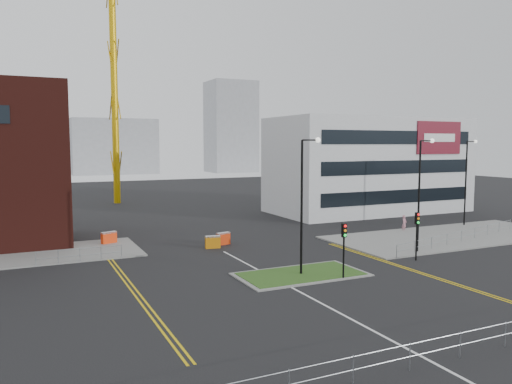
% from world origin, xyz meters
% --- Properties ---
extents(ground, '(200.00, 200.00, 0.00)m').
position_xyz_m(ground, '(0.00, 0.00, 0.00)').
color(ground, black).
rests_on(ground, ground).
extents(pavement_right, '(24.00, 10.00, 0.12)m').
position_xyz_m(pavement_right, '(22.00, 14.00, 0.06)').
color(pavement_right, slate).
rests_on(pavement_right, ground).
extents(island_kerb, '(8.60, 4.60, 0.08)m').
position_xyz_m(island_kerb, '(2.00, 8.00, 0.04)').
color(island_kerb, slate).
rests_on(island_kerb, ground).
extents(grass_island, '(8.00, 4.00, 0.12)m').
position_xyz_m(grass_island, '(2.00, 8.00, 0.06)').
color(grass_island, '#254316').
rests_on(grass_island, ground).
extents(office_block, '(25.00, 12.20, 12.00)m').
position_xyz_m(office_block, '(26.01, 31.97, 6.00)').
color(office_block, silver).
rests_on(office_block, ground).
extents(tower_crane, '(53.00, 1.81, 41.38)m').
position_xyz_m(tower_crane, '(3.55, 54.98, 28.40)').
color(tower_crane, '#CD9C0C').
rests_on(tower_crane, ground).
extents(streetlamp_island, '(1.46, 0.36, 9.18)m').
position_xyz_m(streetlamp_island, '(2.22, 8.00, 5.41)').
color(streetlamp_island, black).
rests_on(streetlamp_island, ground).
extents(streetlamp_right_near, '(1.46, 0.36, 9.18)m').
position_xyz_m(streetlamp_right_near, '(14.22, 10.00, 5.41)').
color(streetlamp_right_near, black).
rests_on(streetlamp_right_near, ground).
extents(streetlamp_right_far, '(1.46, 0.36, 9.18)m').
position_xyz_m(streetlamp_right_far, '(28.22, 18.00, 5.41)').
color(streetlamp_right_far, black).
rests_on(streetlamp_right_far, ground).
extents(traffic_light_island, '(0.28, 0.33, 3.65)m').
position_xyz_m(traffic_light_island, '(4.00, 5.98, 2.57)').
color(traffic_light_island, black).
rests_on(traffic_light_island, ground).
extents(traffic_light_right, '(0.28, 0.33, 3.65)m').
position_xyz_m(traffic_light_right, '(12.00, 7.98, 2.57)').
color(traffic_light_right, black).
rests_on(traffic_light_right, ground).
extents(railing_front, '(24.05, 0.05, 1.10)m').
position_xyz_m(railing_front, '(0.00, -6.00, 0.78)').
color(railing_front, gray).
rests_on(railing_front, ground).
extents(railing_left, '(6.05, 0.05, 1.10)m').
position_xyz_m(railing_left, '(-11.00, 18.00, 0.74)').
color(railing_left, gray).
rests_on(railing_left, ground).
extents(railing_right, '(19.05, 5.05, 1.10)m').
position_xyz_m(railing_right, '(20.50, 11.50, 0.78)').
color(railing_right, gray).
rests_on(railing_right, ground).
extents(centre_line, '(0.15, 30.00, 0.01)m').
position_xyz_m(centre_line, '(0.00, 2.00, 0.01)').
color(centre_line, silver).
rests_on(centre_line, ground).
extents(yellow_left_a, '(0.12, 24.00, 0.01)m').
position_xyz_m(yellow_left_a, '(-9.00, 10.00, 0.01)').
color(yellow_left_a, gold).
rests_on(yellow_left_a, ground).
extents(yellow_left_b, '(0.12, 24.00, 0.01)m').
position_xyz_m(yellow_left_b, '(-8.70, 10.00, 0.01)').
color(yellow_left_b, gold).
rests_on(yellow_left_b, ground).
extents(yellow_right_a, '(0.12, 20.00, 0.01)m').
position_xyz_m(yellow_right_a, '(9.50, 6.00, 0.01)').
color(yellow_right_a, gold).
rests_on(yellow_right_a, ground).
extents(yellow_right_b, '(0.12, 20.00, 0.01)m').
position_xyz_m(yellow_right_b, '(9.80, 6.00, 0.01)').
color(yellow_right_b, gold).
rests_on(yellow_right_b, ground).
extents(skyline_b, '(24.00, 12.00, 16.00)m').
position_xyz_m(skyline_b, '(10.00, 130.00, 8.00)').
color(skyline_b, gray).
rests_on(skyline_b, ground).
extents(skyline_c, '(14.00, 12.00, 28.00)m').
position_xyz_m(skyline_c, '(45.00, 125.00, 14.00)').
color(skyline_c, gray).
rests_on(skyline_c, ground).
extents(skyline_d, '(30.00, 12.00, 12.00)m').
position_xyz_m(skyline_d, '(-8.00, 140.00, 6.00)').
color(skyline_d, gray).
rests_on(skyline_d, ground).
extents(pedestrian, '(0.72, 0.60, 1.68)m').
position_xyz_m(pedestrian, '(19.70, 17.94, 0.84)').
color(pedestrian, '#BA7888').
rests_on(pedestrian, ground).
extents(barrier_left, '(1.40, 0.87, 1.12)m').
position_xyz_m(barrier_left, '(-8.00, 24.00, 0.61)').
color(barrier_left, '#FB3A0D').
rests_on(barrier_left, ground).
extents(barrier_mid, '(1.30, 0.60, 1.06)m').
position_xyz_m(barrier_mid, '(-0.35, 18.66, 0.57)').
color(barrier_mid, '#C7720B').
rests_on(barrier_mid, ground).
extents(barrier_right, '(1.32, 0.72, 1.06)m').
position_xyz_m(barrier_right, '(1.01, 19.70, 0.58)').
color(barrier_right, red).
rests_on(barrier_right, ground).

